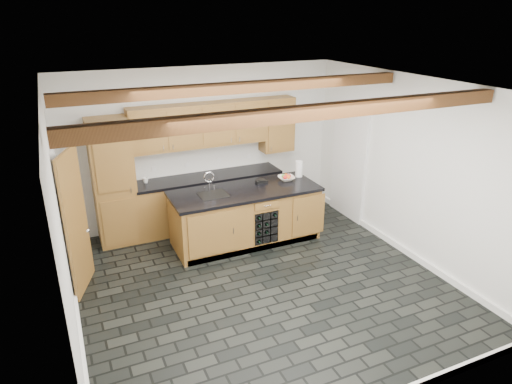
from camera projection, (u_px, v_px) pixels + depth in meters
ground at (261, 282)px, 6.58m from camera, size 5.00×5.00×0.00m
room_shell at (241, 172)px, 6.44m from camera, size 5.01×5.00×5.00m
back_cabinetry at (189, 175)px, 7.98m from camera, size 3.65×0.62×2.20m
island at (246, 216)px, 7.62m from camera, size 2.48×0.96×0.93m
faucet at (212, 192)px, 7.27m from camera, size 0.45×0.40×0.34m
kitchen_scale at (262, 181)px, 7.76m from camera, size 0.20×0.13×0.06m
fruit_bowl at (286, 178)px, 7.87m from camera, size 0.33×0.33×0.07m
fruit_cluster at (286, 176)px, 7.85m from camera, size 0.16×0.17×0.07m
paper_towel at (299, 169)px, 8.01m from camera, size 0.13×0.13×0.28m
mug at (146, 180)px, 7.74m from camera, size 0.13×0.13×0.10m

